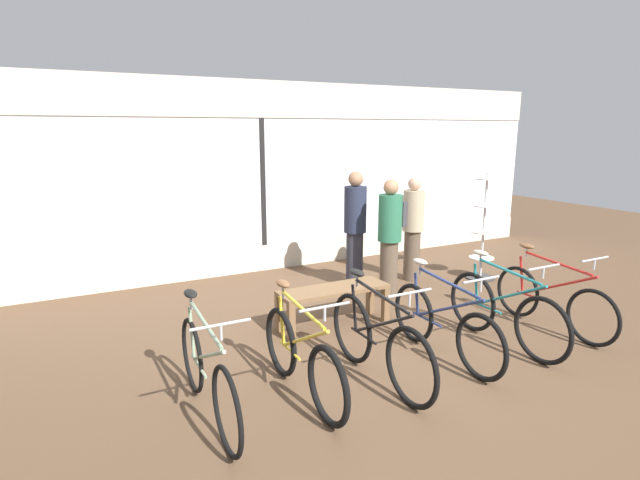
{
  "coord_description": "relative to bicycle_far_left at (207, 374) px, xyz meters",
  "views": [
    {
      "loc": [
        -3.06,
        -4.34,
        2.42
      ],
      "look_at": [
        0.0,
        1.5,
        0.95
      ],
      "focal_mm": 28.0,
      "sensor_mm": 36.0,
      "label": 1
    }
  ],
  "objects": [
    {
      "name": "bicycle_center_left",
      "position": [
        1.64,
        -0.15,
        0.01
      ],
      "size": [
        0.46,
        1.74,
        1.05
      ],
      "color": "black",
      "rests_on": "ground_plane"
    },
    {
      "name": "bicycle_right",
      "position": [
        3.38,
        -0.11,
        0.0
      ],
      "size": [
        0.46,
        1.73,
        1.05
      ],
      "color": "black",
      "rests_on": "ground_plane"
    },
    {
      "name": "bicycle_far_right",
      "position": [
        4.26,
        -0.05,
        -0.02
      ],
      "size": [
        0.46,
        1.72,
        1.02
      ],
      "color": "black",
      "rests_on": "ground_plane"
    },
    {
      "name": "ground_plane",
      "position": [
        2.12,
        0.47,
        -0.4
      ],
      "size": [
        24.0,
        24.0,
        0.0
      ],
      "primitive_type": "plane",
      "color": "brown"
    },
    {
      "name": "display_bench",
      "position": [
        1.93,
        1.26,
        0.01
      ],
      "size": [
        1.4,
        0.44,
        0.51
      ],
      "color": "brown",
      "rests_on": "ground_plane"
    },
    {
      "name": "accessory_rack",
      "position": [
        5.1,
        1.93,
        0.32
      ],
      "size": [
        0.48,
        0.48,
        1.75
      ],
      "color": "#333333",
      "rests_on": "ground_plane"
    },
    {
      "name": "customer_mid_floor",
      "position": [
        3.22,
        1.89,
        0.54
      ],
      "size": [
        0.56,
        0.47,
        1.73
      ],
      "color": "brown",
      "rests_on": "ground_plane"
    },
    {
      "name": "bicycle_far_left",
      "position": [
        0.0,
        0.0,
        0.0
      ],
      "size": [
        0.46,
        1.77,
        1.03
      ],
      "color": "black",
      "rests_on": "ground_plane"
    },
    {
      "name": "shop_back_wall",
      "position": [
        2.12,
        4.07,
        1.24
      ],
      "size": [
        12.0,
        0.08,
        3.2
      ],
      "color": "beige",
      "rests_on": "ground_plane"
    },
    {
      "name": "customer_near_rack",
      "position": [
        4.04,
        2.43,
        0.51
      ],
      "size": [
        0.4,
        0.53,
        1.68
      ],
      "color": "brown",
      "rests_on": "ground_plane"
    },
    {
      "name": "bicycle_left",
      "position": [
        0.86,
        -0.06,
        -0.02
      ],
      "size": [
        0.46,
        1.67,
        1.03
      ],
      "color": "black",
      "rests_on": "ground_plane"
    },
    {
      "name": "bicycle_center_right",
      "position": [
        2.55,
        -0.05,
        -0.02
      ],
      "size": [
        0.46,
        1.73,
        1.02
      ],
      "color": "black",
      "rests_on": "ground_plane"
    },
    {
      "name": "customer_by_window",
      "position": [
        3.0,
        2.5,
        0.56
      ],
      "size": [
        0.48,
        0.48,
        1.8
      ],
      "color": "#2D2D38",
      "rests_on": "ground_plane"
    }
  ]
}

